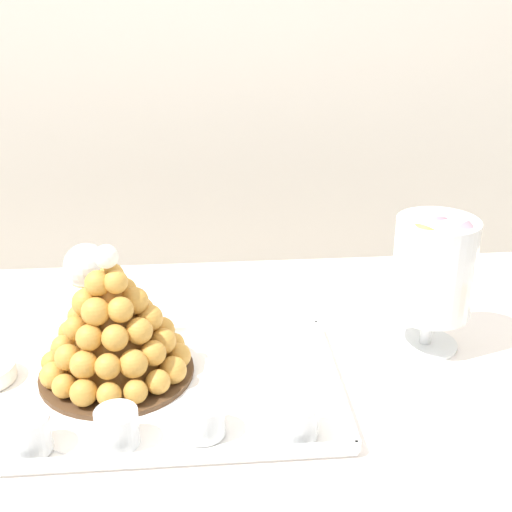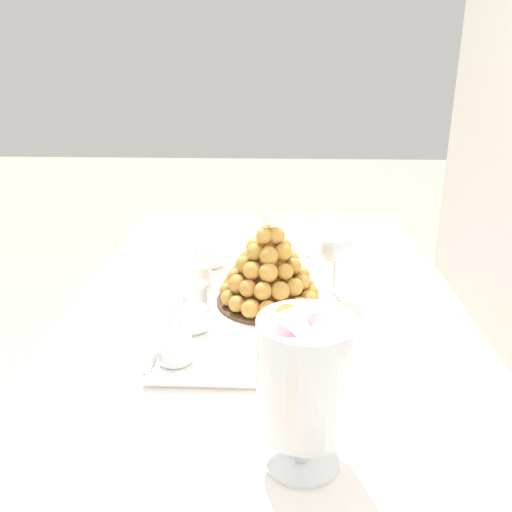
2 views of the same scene
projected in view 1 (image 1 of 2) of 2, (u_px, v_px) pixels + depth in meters
name	position (u px, v px, depth m)	size (l,w,h in m)	color
backdrop_wall	(188.00, 12.00, 1.90)	(4.80, 0.10, 2.50)	silver
buffet_table	(198.00, 423.00, 1.10)	(1.67, 0.89, 0.79)	brown
serving_tray	(125.00, 393.00, 1.02)	(0.64, 0.33, 0.02)	white
croquembouche	(114.00, 329.00, 1.03)	(0.24, 0.24, 0.22)	#4C331E
dessert_cup_mid_left	(29.00, 435.00, 0.89)	(0.06, 0.06, 0.05)	silver
dessert_cup_centre	(117.00, 429.00, 0.90)	(0.06, 0.06, 0.05)	silver
dessert_cup_mid_right	(203.00, 420.00, 0.92)	(0.06, 0.06, 0.05)	silver
dessert_cup_right	(295.00, 420.00, 0.92)	(0.06, 0.06, 0.05)	silver
macaron_goblet	(434.00, 269.00, 1.10)	(0.13, 0.13, 0.24)	white
wine_glass	(87.00, 269.00, 1.15)	(0.08, 0.08, 0.16)	silver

